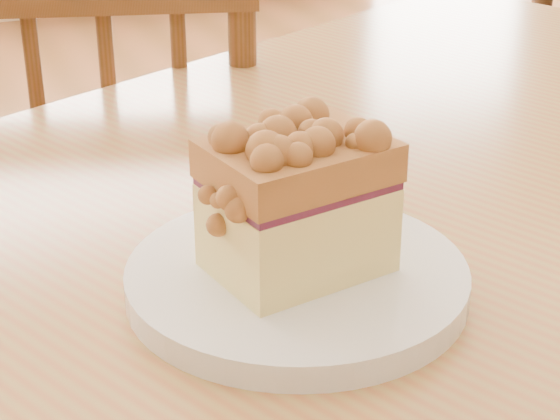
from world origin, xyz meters
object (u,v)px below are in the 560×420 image
at_px(cafe_table_main, 433,279).
at_px(cake_slice, 297,196).
at_px(plate, 297,280).
at_px(cafe_chair_main, 128,240).

xyz_separation_m(cafe_table_main, cake_slice, (-0.18, -0.11, 0.16)).
bearing_deg(plate, cafe_chair_main, 86.41).
bearing_deg(plate, cafe_table_main, 30.38).
bearing_deg(cake_slice, plate, 49.02).
height_order(cafe_chair_main, plate, cafe_chair_main).
distance_m(cafe_table_main, cake_slice, 0.27).
distance_m(cafe_table_main, cafe_chair_main, 0.64).
xyz_separation_m(plate, cake_slice, (-0.00, -0.00, 0.07)).
bearing_deg(cafe_table_main, cake_slice, -173.28).
relative_size(plate, cake_slice, 1.78).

